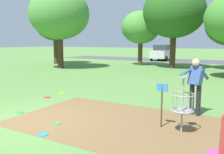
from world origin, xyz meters
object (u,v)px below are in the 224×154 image
at_px(frisbee_scattered_a, 43,135).
at_px(frisbee_scattered_b, 20,112).
at_px(tree_mid_left, 141,28).
at_px(tree_far_right, 174,12).
at_px(frisbee_far_left, 57,124).
at_px(frisbee_by_tee, 213,152).
at_px(parked_car_leftmost, 162,53).
at_px(tree_far_center, 59,14).
at_px(player_foreground_watching, 195,83).
at_px(disc_golf_basket, 180,102).
at_px(tree_mid_right, 55,24).
at_px(frisbee_mid_grass, 47,97).
at_px(frisbee_near_basket, 62,93).

height_order(frisbee_scattered_a, frisbee_scattered_b, same).
relative_size(tree_mid_left, tree_far_right, 0.74).
bearing_deg(frisbee_far_left, frisbee_by_tee, 4.41).
relative_size(frisbee_far_left, parked_car_leftmost, 0.05).
bearing_deg(tree_mid_left, frisbee_scattered_b, -79.33).
bearing_deg(parked_car_leftmost, tree_mid_left, -88.26).
xyz_separation_m(tree_mid_left, tree_far_center, (-4.68, -5.86, 0.93)).
xyz_separation_m(player_foreground_watching, tree_far_right, (-4.44, 12.80, 3.66)).
height_order(disc_golf_basket, tree_mid_left, tree_mid_left).
bearing_deg(tree_mid_left, frisbee_scattered_a, -73.64).
bearing_deg(player_foreground_watching, frisbee_far_left, -137.86).
bearing_deg(tree_mid_left, frisbee_by_tee, -61.85).
bearing_deg(tree_mid_right, frisbee_by_tee, -38.83).
bearing_deg(frisbee_by_tee, parked_car_leftmost, 110.87).
height_order(player_foreground_watching, tree_mid_left, tree_mid_left).
distance_m(frisbee_mid_grass, tree_mid_left, 15.06).
bearing_deg(frisbee_by_tee, tree_mid_right, 141.17).
distance_m(frisbee_mid_grass, tree_far_center, 11.94).
bearing_deg(frisbee_far_left, player_foreground_watching, 42.14).
distance_m(tree_far_center, tree_far_right, 9.39).
relative_size(frisbee_mid_grass, tree_mid_right, 0.05).
bearing_deg(frisbee_by_tee, tree_far_center, 141.98).
height_order(frisbee_far_left, parked_car_leftmost, parked_car_leftmost).
xyz_separation_m(frisbee_mid_grass, tree_mid_right, (-10.21, 11.51, 3.90)).
relative_size(tree_mid_right, tree_far_right, 0.81).
relative_size(disc_golf_basket, player_foreground_watching, 0.81).
height_order(tree_mid_left, tree_mid_right, tree_mid_right).
bearing_deg(tree_mid_left, frisbee_far_left, -73.76).
bearing_deg(tree_mid_right, tree_far_right, 9.12).
height_order(frisbee_near_basket, tree_mid_left, tree_mid_left).
bearing_deg(tree_mid_left, frisbee_near_basket, -80.62).
height_order(tree_mid_right, parked_car_leftmost, tree_mid_right).
xyz_separation_m(frisbee_mid_grass, tree_far_center, (-6.98, 8.61, 4.44)).
bearing_deg(tree_mid_right, parked_car_leftmost, 52.77).
bearing_deg(frisbee_scattered_a, player_foreground_watching, 51.52).
relative_size(disc_golf_basket, frisbee_scattered_b, 5.35).
height_order(disc_golf_basket, frisbee_scattered_b, disc_golf_basket).
bearing_deg(tree_far_center, tree_mid_right, 137.98).
height_order(frisbee_by_tee, parked_car_leftmost, parked_car_leftmost).
xyz_separation_m(disc_golf_basket, tree_mid_left, (-7.85, 15.55, 2.77)).
xyz_separation_m(player_foreground_watching, frisbee_far_left, (-3.02, -2.73, -0.98)).
xyz_separation_m(frisbee_mid_grass, frisbee_scattered_b, (0.79, -1.96, 0.00)).
xyz_separation_m(frisbee_far_left, tree_mid_right, (-12.76, 13.71, 3.90)).
height_order(frisbee_by_tee, tree_far_center, tree_far_center).
bearing_deg(frisbee_mid_grass, disc_golf_basket, -11.06).
relative_size(tree_mid_left, tree_mid_right, 0.91).
xyz_separation_m(player_foreground_watching, frisbee_mid_grass, (-5.57, -0.54, -0.98)).
distance_m(player_foreground_watching, tree_mid_left, 16.20).
bearing_deg(tree_far_center, frisbee_scattered_a, -49.71).
distance_m(player_foreground_watching, tree_mid_right, 19.44).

